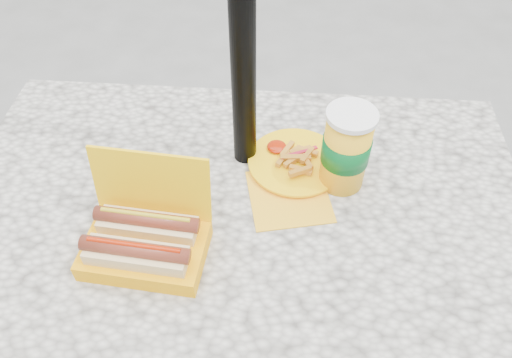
# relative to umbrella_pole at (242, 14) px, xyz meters

# --- Properties ---
(picnic_table) EXTENTS (1.20, 0.80, 0.75)m
(picnic_table) POSITION_rel_umbrella_pole_xyz_m (0.00, -0.16, -0.46)
(picnic_table) COLOR beige
(picnic_table) RESTS_ON ground
(umbrella_pole) EXTENTS (0.05, 0.05, 2.20)m
(umbrella_pole) POSITION_rel_umbrella_pole_xyz_m (0.00, 0.00, 0.00)
(umbrella_pole) COLOR black
(umbrella_pole) RESTS_ON ground
(hotdog_box) EXTENTS (0.24, 0.19, 0.18)m
(hotdog_box) POSITION_rel_umbrella_pole_xyz_m (-0.16, -0.28, -0.31)
(hotdog_box) COLOR yellow
(hotdog_box) RESTS_ON picnic_table
(fries_plate) EXTENTS (0.21, 0.30, 0.03)m
(fries_plate) POSITION_rel_umbrella_pole_xyz_m (0.11, -0.03, -0.34)
(fries_plate) COLOR gold
(fries_plate) RESTS_ON picnic_table
(soda_cup) EXTENTS (0.10, 0.10, 0.19)m
(soda_cup) POSITION_rel_umbrella_pole_xyz_m (0.21, -0.06, -0.26)
(soda_cup) COLOR yellow
(soda_cup) RESTS_ON picnic_table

